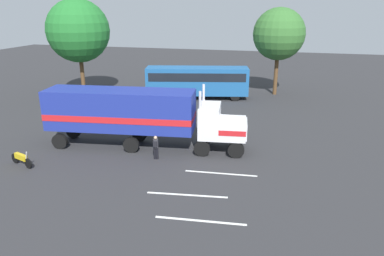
% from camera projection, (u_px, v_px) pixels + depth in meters
% --- Properties ---
extents(ground_plane, '(120.00, 120.00, 0.00)m').
position_uv_depth(ground_plane, '(209.00, 150.00, 25.46)').
color(ground_plane, '#2D2D30').
extents(lane_stripe_near, '(4.40, 0.51, 0.01)m').
position_uv_depth(lane_stripe_near, '(221.00, 173.00, 21.89)').
color(lane_stripe_near, silver).
rests_on(lane_stripe_near, ground_plane).
extents(lane_stripe_mid, '(4.38, 0.72, 0.01)m').
position_uv_depth(lane_stripe_mid, '(187.00, 195.00, 19.40)').
color(lane_stripe_mid, silver).
rests_on(lane_stripe_mid, ground_plane).
extents(lane_stripe_far, '(4.40, 0.57, 0.01)m').
position_uv_depth(lane_stripe_far, '(200.00, 221.00, 17.07)').
color(lane_stripe_far, silver).
rests_on(lane_stripe_far, ground_plane).
extents(semi_truck, '(14.36, 4.46, 4.50)m').
position_uv_depth(semi_truck, '(136.00, 113.00, 25.29)').
color(semi_truck, silver).
rests_on(semi_truck, ground_plane).
extents(person_bystander, '(0.35, 0.47, 1.63)m').
position_uv_depth(person_bystander, '(156.00, 147.00, 23.68)').
color(person_bystander, black).
rests_on(person_bystander, ground_plane).
extents(parked_bus, '(11.29, 4.90, 3.40)m').
position_uv_depth(parked_bus, '(197.00, 80.00, 39.08)').
color(parked_bus, '#1E5999').
rests_on(parked_bus, ground_plane).
extents(parked_car, '(4.75, 3.21, 1.57)m').
position_uv_depth(parked_car, '(97.00, 106.00, 33.62)').
color(parked_car, '#B7B7BC').
rests_on(parked_car, ground_plane).
extents(motorcycle, '(2.02, 0.80, 1.12)m').
position_uv_depth(motorcycle, '(21.00, 159.00, 22.82)').
color(motorcycle, black).
rests_on(motorcycle, ground_plane).
extents(tree_left, '(6.74, 6.74, 10.52)m').
position_uv_depth(tree_left, '(78.00, 31.00, 38.61)').
color(tree_left, brown).
rests_on(tree_left, ground_plane).
extents(tree_center, '(5.69, 5.69, 9.61)m').
position_uv_depth(tree_center, '(279.00, 34.00, 39.30)').
color(tree_center, brown).
rests_on(tree_center, ground_plane).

